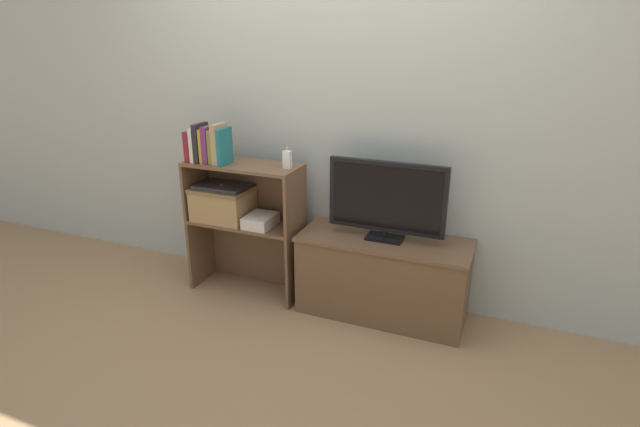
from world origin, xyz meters
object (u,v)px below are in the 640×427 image
book_maroon (192,146)px  laptop (222,186)px  magazine_stack (260,221)px  storage_basket_left (223,202)px  book_charcoal (201,143)px  book_ivory (197,145)px  baby_monitor (287,160)px  book_olive (215,146)px  tv (387,199)px  book_teal (224,146)px  tv_stand (383,277)px  book_mustard (205,145)px  book_tan (219,144)px  book_plum (209,145)px

book_maroon → laptop: size_ratio=0.58×
magazine_stack → laptop: bearing=175.7°
storage_basket_left → laptop: 0.11m
book_charcoal → laptop: (0.11, 0.04, -0.29)m
book_ivory → laptop: bearing=16.9°
book_maroon → baby_monitor: size_ratio=1.40×
book_maroon → book_olive: (0.17, 0.00, 0.01)m
tv → magazine_stack: tv is taller
book_teal → baby_monitor: size_ratio=1.64×
book_maroon → book_olive: size_ratio=0.91×
tv_stand → book_teal: size_ratio=4.54×
book_maroon → magazine_stack: book_maroon is taller
tv_stand → book_charcoal: book_charcoal is taller
tv_stand → book_olive: 1.35m
book_maroon → book_mustard: bearing=0.0°
book_ivory → storage_basket_left: bearing=16.9°
book_charcoal → laptop: bearing=21.5°
tv → book_maroon: bearing=-175.4°
book_ivory → book_mustard: bearing=0.0°
storage_basket_left → laptop: (0.00, -0.00, 0.11)m
tv_stand → tv: tv is taller
book_tan → magazine_stack: bearing=4.5°
book_maroon → book_teal: size_ratio=0.85×
book_charcoal → baby_monitor: size_ratio=1.77×
tv → storage_basket_left: bearing=-176.8°
book_plum → storage_basket_left: (0.04, 0.04, -0.40)m
laptop → tv: bearing=3.2°
book_teal → laptop: book_teal is taller
baby_monitor → book_mustard: bearing=-174.1°
tv → book_tan: bearing=-174.5°
magazine_stack → book_tan: bearing=-175.5°
tv_stand → storage_basket_left: 1.17m
tv_stand → book_charcoal: size_ratio=4.21×
tv_stand → book_teal: 1.29m
book_mustard → laptop: (0.08, 0.04, -0.28)m
book_plum → storage_basket_left: book_plum is taller
book_ivory → book_plum: book_plum is taller
tv_stand → book_plum: 1.39m
tv → book_olive: bearing=-174.7°
book_plum → book_maroon: bearing=180.0°
book_mustard → book_tan: bearing=0.0°
book_teal → tv_stand: bearing=5.8°
baby_monitor → storage_basket_left: bearing=-178.2°
tv → book_plum: 1.18m
book_teal → magazine_stack: (0.22, 0.02, -0.48)m
book_olive → storage_basket_left: book_olive is taller
book_maroon → book_tan: book_tan is taller
book_ivory → book_teal: bearing=0.0°
book_maroon → magazine_stack: bearing=2.5°
laptop → magazine_stack: (0.29, -0.02, -0.19)m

